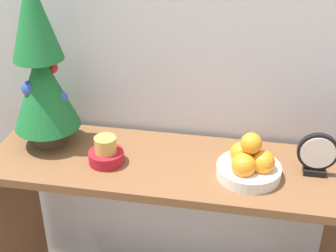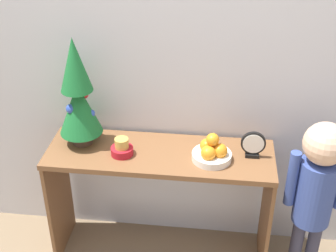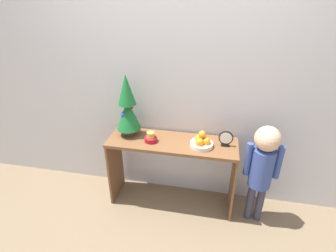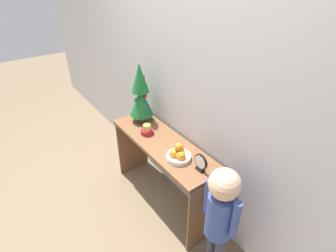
% 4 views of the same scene
% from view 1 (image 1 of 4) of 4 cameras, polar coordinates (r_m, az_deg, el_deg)
% --- Properties ---
extents(console_table, '(1.22, 0.39, 0.72)m').
position_cam_1_polar(console_table, '(1.68, -0.26, -8.99)').
color(console_table, brown).
rests_on(console_table, ground_plane).
extents(mini_tree, '(0.23, 0.23, 0.61)m').
position_cam_1_polar(mini_tree, '(1.62, -15.32, 6.99)').
color(mini_tree, '#4C3828').
rests_on(mini_tree, console_table).
extents(fruit_bowl, '(0.21, 0.21, 0.16)m').
position_cam_1_polar(fruit_bowl, '(1.51, 9.85, -4.57)').
color(fruit_bowl, silver).
rests_on(fruit_bowl, console_table).
extents(singing_bowl, '(0.12, 0.12, 0.10)m').
position_cam_1_polar(singing_bowl, '(1.57, -7.55, -3.29)').
color(singing_bowl, '#AD1923').
rests_on(singing_bowl, console_table).
extents(desk_clock, '(0.13, 0.04, 0.15)m').
position_cam_1_polar(desk_clock, '(1.56, 17.74, -3.35)').
color(desk_clock, black).
rests_on(desk_clock, console_table).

